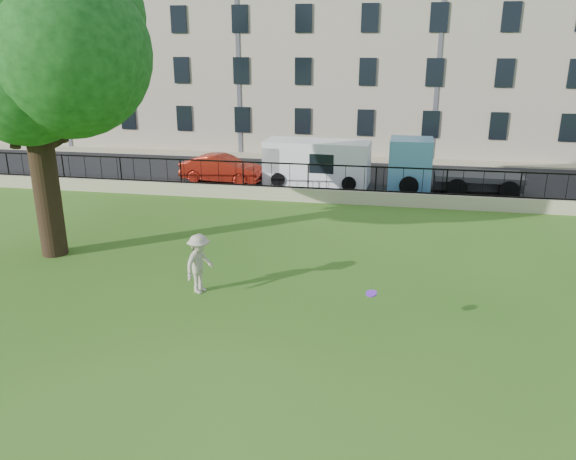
% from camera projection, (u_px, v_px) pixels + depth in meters
% --- Properties ---
extents(ground, '(120.00, 120.00, 0.00)m').
position_uv_depth(ground, '(237.00, 326.00, 14.22)').
color(ground, '#2E6317').
rests_on(ground, ground).
extents(retaining_wall, '(50.00, 0.40, 0.60)m').
position_uv_depth(retaining_wall, '(308.00, 195.00, 25.32)').
color(retaining_wall, tan).
rests_on(retaining_wall, ground).
extents(iron_railing, '(50.00, 0.05, 1.13)m').
position_uv_depth(iron_railing, '(308.00, 176.00, 25.05)').
color(iron_railing, black).
rests_on(iron_railing, retaining_wall).
extents(street, '(60.00, 9.00, 0.01)m').
position_uv_depth(street, '(321.00, 178.00, 29.80)').
color(street, black).
rests_on(street, ground).
extents(sidewalk, '(60.00, 1.40, 0.12)m').
position_uv_depth(sidewalk, '(332.00, 158.00, 34.63)').
color(sidewalk, tan).
rests_on(sidewalk, ground).
extents(building_row, '(56.40, 10.40, 13.80)m').
position_uv_depth(building_row, '(343.00, 42.00, 37.75)').
color(building_row, '#B1A08C').
rests_on(building_row, ground).
extents(tree, '(8.40, 6.61, 10.61)m').
position_uv_depth(tree, '(22.00, 32.00, 16.91)').
color(tree, black).
rests_on(tree, ground).
extents(man, '(0.95, 1.27, 1.74)m').
position_uv_depth(man, '(199.00, 264.00, 15.88)').
color(man, '#BCB099').
rests_on(man, ground).
extents(frisbee, '(0.29, 0.28, 0.12)m').
position_uv_depth(frisbee, '(371.00, 293.00, 13.49)').
color(frisbee, '#7527DD').
extents(red_sedan, '(4.36, 1.89, 1.40)m').
position_uv_depth(red_sedan, '(222.00, 169.00, 28.69)').
color(red_sedan, '#B12415').
rests_on(red_sedan, street).
extents(white_van, '(5.32, 2.31, 2.19)m').
position_uv_depth(white_van, '(317.00, 163.00, 28.25)').
color(white_van, white).
rests_on(white_van, street).
extents(blue_truck, '(6.01, 2.26, 2.50)m').
position_uv_depth(blue_truck, '(453.00, 166.00, 26.63)').
color(blue_truck, '#559BC7').
rests_on(blue_truck, street).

